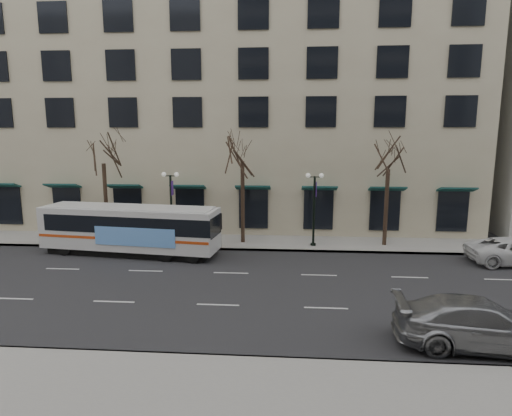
# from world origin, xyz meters

# --- Properties ---
(ground) EXTENTS (160.00, 160.00, 0.00)m
(ground) POSITION_xyz_m (0.00, 0.00, 0.00)
(ground) COLOR black
(ground) RESTS_ON ground
(sidewalk_far) EXTENTS (80.00, 4.00, 0.15)m
(sidewalk_far) POSITION_xyz_m (5.00, 9.00, 0.07)
(sidewalk_far) COLOR gray
(sidewalk_far) RESTS_ON ground
(building_hotel) EXTENTS (40.00, 20.00, 24.00)m
(building_hotel) POSITION_xyz_m (-2.00, 21.00, 12.00)
(building_hotel) COLOR tan
(building_hotel) RESTS_ON ground
(tree_far_left) EXTENTS (3.60, 3.60, 8.34)m
(tree_far_left) POSITION_xyz_m (-10.00, 8.80, 6.70)
(tree_far_left) COLOR black
(tree_far_left) RESTS_ON ground
(tree_far_mid) EXTENTS (3.60, 3.60, 8.55)m
(tree_far_mid) POSITION_xyz_m (0.00, 8.80, 6.91)
(tree_far_mid) COLOR black
(tree_far_mid) RESTS_ON ground
(tree_far_right) EXTENTS (3.60, 3.60, 8.06)m
(tree_far_right) POSITION_xyz_m (10.00, 8.80, 6.42)
(tree_far_right) COLOR black
(tree_far_right) RESTS_ON ground
(lamp_post_left) EXTENTS (1.22, 0.45, 5.21)m
(lamp_post_left) POSITION_xyz_m (-4.99, 8.20, 2.94)
(lamp_post_left) COLOR black
(lamp_post_left) RESTS_ON ground
(lamp_post_right) EXTENTS (1.22, 0.45, 5.21)m
(lamp_post_right) POSITION_xyz_m (5.01, 8.20, 2.94)
(lamp_post_right) COLOR black
(lamp_post_right) RESTS_ON ground
(city_bus) EXTENTS (12.00, 4.00, 3.19)m
(city_bus) POSITION_xyz_m (-7.04, 5.68, 1.74)
(city_bus) COLOR silver
(city_bus) RESTS_ON ground
(silver_car) EXTENTS (6.44, 2.98, 1.82)m
(silver_car) POSITION_xyz_m (10.42, -5.47, 0.91)
(silver_car) COLOR #929498
(silver_car) RESTS_ON ground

